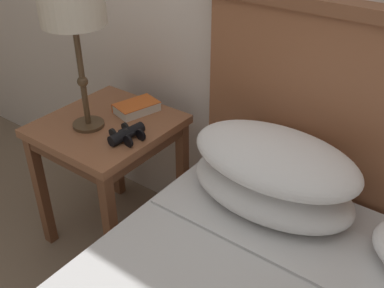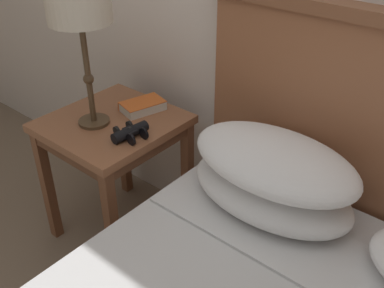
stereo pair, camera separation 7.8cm
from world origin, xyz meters
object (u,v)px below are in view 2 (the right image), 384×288
(book_on_nightstand, at_px, (143,106))
(table_lamp, at_px, (79,9))
(nightstand, at_px, (114,138))
(binoculars_pair, at_px, (130,132))

(book_on_nightstand, bearing_deg, table_lamp, -109.10)
(nightstand, bearing_deg, book_on_nightstand, 76.08)
(table_lamp, xyz_separation_m, book_on_nightstand, (0.07, 0.21, -0.46))
(table_lamp, distance_m, binoculars_pair, 0.50)
(book_on_nightstand, bearing_deg, nightstand, -103.92)
(book_on_nightstand, distance_m, binoculars_pair, 0.23)
(nightstand, bearing_deg, binoculars_pair, -15.46)
(binoculars_pair, bearing_deg, table_lamp, -174.62)
(table_lamp, height_order, book_on_nightstand, table_lamp)
(nightstand, height_order, binoculars_pair, binoculars_pair)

